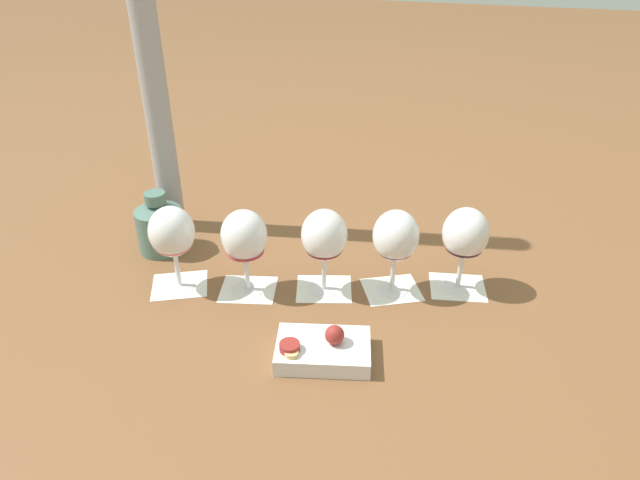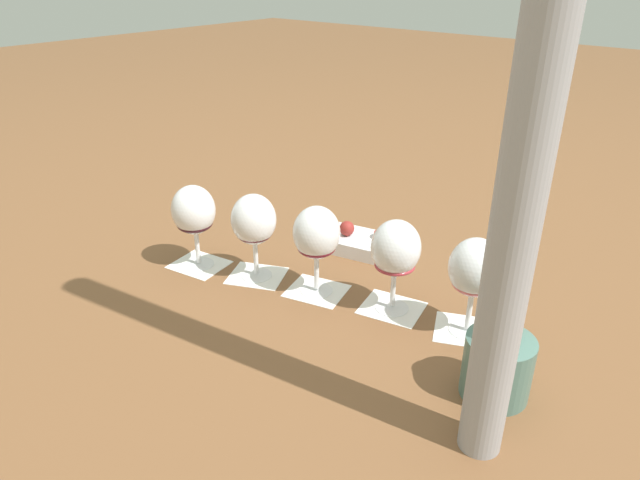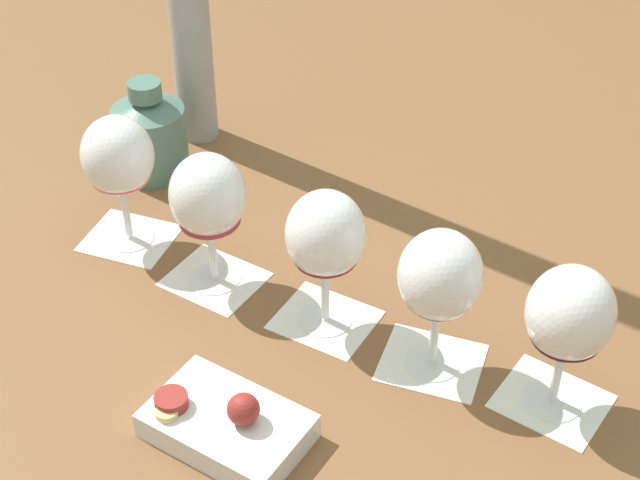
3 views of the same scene
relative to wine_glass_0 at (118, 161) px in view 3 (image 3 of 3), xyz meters
name	(u,v)px [view 3 (image 3 of 3)]	position (x,y,z in m)	size (l,w,h in m)	color
ground_plane	(321,317)	(0.29, 0.07, -0.12)	(8.00, 8.00, 0.00)	brown
tasting_card_0	(130,238)	(0.00, 0.00, -0.12)	(0.14, 0.14, 0.00)	white
tasting_card_1	(215,279)	(0.14, 0.02, -0.12)	(0.13, 0.12, 0.00)	white
tasting_card_2	(323,321)	(0.29, 0.07, -0.12)	(0.13, 0.12, 0.00)	white
tasting_card_3	(432,362)	(0.43, 0.10, -0.12)	(0.14, 0.14, 0.00)	white
tasting_card_4	(552,401)	(0.56, 0.15, -0.12)	(0.13, 0.11, 0.00)	white
wine_glass_0	(118,161)	(0.00, 0.00, 0.00)	(0.09, 0.09, 0.18)	white
wine_glass_1	(208,200)	(0.14, 0.02, 0.00)	(0.09, 0.09, 0.18)	white
wine_glass_2	(323,241)	(0.29, 0.07, 0.00)	(0.09, 0.09, 0.18)	white
wine_glass_3	(440,281)	(0.43, 0.10, 0.00)	(0.09, 0.09, 0.18)	white
wine_glass_4	(569,319)	(0.56, 0.15, 0.00)	(0.09, 0.09, 0.18)	white
ceramic_vase	(150,133)	(-0.11, 0.12, -0.06)	(0.10, 0.10, 0.14)	#4C7066
snack_dish	(226,424)	(0.35, -0.13, -0.10)	(0.18, 0.14, 0.07)	silver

